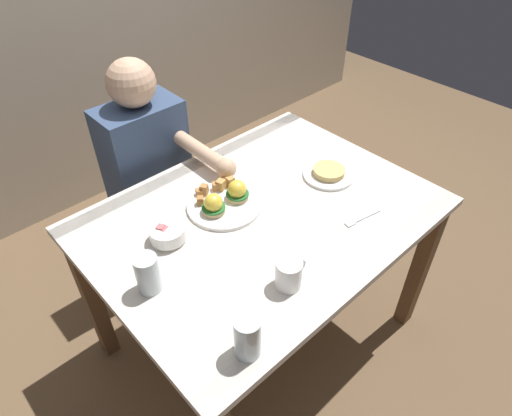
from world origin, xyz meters
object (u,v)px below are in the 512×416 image
dining_table (262,234)px  coffee_mug (289,273)px  eggs_benedict_plate (224,200)px  water_glass_far (248,338)px  fork (361,219)px  diner_person (152,170)px  fruit_bowl (167,233)px  side_plate (329,173)px  water_glass_near (148,275)px

dining_table → coffee_mug: coffee_mug is taller
eggs_benedict_plate → water_glass_far: water_glass_far is taller
fork → dining_table: bearing=131.3°
eggs_benedict_plate → diner_person: (-0.01, 0.48, -0.12)m
fruit_bowl → water_glass_far: water_glass_far is taller
fruit_bowl → fork: (0.55, -0.37, -0.03)m
side_plate → dining_table: bearing=176.9°
water_glass_far → side_plate: size_ratio=0.67×
diner_person → water_glass_near: bearing=-122.0°
water_glass_near → fork: bearing=-18.7°
eggs_benedict_plate → fork: eggs_benedict_plate is taller
coffee_mug → fork: (0.40, 0.03, -0.05)m
fruit_bowl → water_glass_near: water_glass_near is taller
fruit_bowl → side_plate: (0.66, -0.13, -0.02)m
dining_table → water_glass_near: size_ratio=9.40×
fork → water_glass_far: 0.65m
fork → water_glass_far: (-0.63, -0.11, 0.06)m
coffee_mug → water_glass_far: size_ratio=0.83×
dining_table → eggs_benedict_plate: 0.19m
eggs_benedict_plate → side_plate: bearing=-18.5°
dining_table → eggs_benedict_plate: (-0.07, 0.12, 0.13)m
fork → water_glass_near: (-0.71, 0.24, 0.06)m
dining_table → fork: (0.23, -0.26, 0.11)m
fork → side_plate: size_ratio=0.78×
dining_table → side_plate: (0.34, -0.02, 0.12)m
dining_table → water_glass_far: (-0.41, -0.37, 0.17)m
coffee_mug → water_glass_near: size_ratio=0.87×
dining_table → diner_person: diner_person is taller
water_glass_far → diner_person: 1.03m
dining_table → diner_person: 0.61m
water_glass_far → side_plate: (0.75, 0.35, -0.05)m
water_glass_far → coffee_mug: bearing=19.2°
eggs_benedict_plate → water_glass_near: bearing=-160.7°
water_glass_near → side_plate: water_glass_near is taller
dining_table → water_glass_near: 0.51m
eggs_benedict_plate → side_plate: 0.44m
dining_table → fork: fork is taller
fork → diner_person: bearing=110.3°
dining_table → fruit_bowl: size_ratio=10.00×
fruit_bowl → water_glass_near: 0.21m
fruit_bowl → fork: size_ratio=0.77×
side_plate → diner_person: diner_person is taller
eggs_benedict_plate → side_plate: size_ratio=1.35×
eggs_benedict_plate → diner_person: bearing=91.7°
coffee_mug → water_glass_far: water_glass_far is taller
fruit_bowl → diner_person: size_ratio=0.11×
eggs_benedict_plate → coffee_mug: 0.42m
fork → side_plate: (0.11, 0.24, 0.01)m
dining_table → fruit_bowl: fruit_bowl is taller
water_glass_far → water_glass_near: bearing=101.3°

